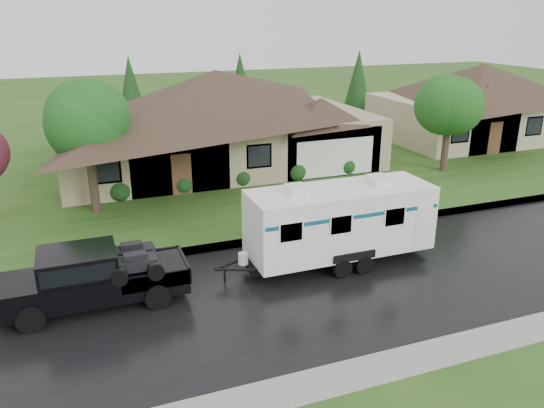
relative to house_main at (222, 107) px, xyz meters
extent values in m
plane|color=#254D18|center=(-2.29, -13.84, -3.59)|extent=(140.00, 140.00, 0.00)
cube|color=black|center=(-2.29, -15.84, -3.59)|extent=(140.00, 8.00, 0.01)
cube|color=gray|center=(-2.29, -11.59, -3.52)|extent=(140.00, 0.50, 0.15)
cube|color=#254D18|center=(-2.29, 1.16, -3.52)|extent=(140.00, 26.00, 0.15)
cube|color=tan|center=(-0.29, 0.16, -1.94)|extent=(18.00, 10.00, 3.00)
pyramid|color=#33221B|center=(-0.29, 0.16, 2.16)|extent=(19.44, 10.80, 2.60)
cube|color=tan|center=(5.11, -2.84, -2.09)|extent=(5.76, 4.00, 2.70)
cube|color=#C1AE8F|center=(19.71, 0.66, -1.94)|extent=(14.00, 9.00, 3.00)
pyramid|color=#33221B|center=(19.71, 0.66, 1.86)|extent=(15.12, 9.72, 2.30)
cylinder|color=#382B1E|center=(-7.80, -5.91, -2.10)|extent=(0.42, 0.42, 2.68)
sphere|color=#226721|center=(-7.80, -5.91, 0.84)|extent=(3.71, 3.71, 3.71)
cylinder|color=#382B1E|center=(11.62, -5.93, -2.19)|extent=(0.40, 0.40, 2.50)
sphere|color=#276922|center=(11.62, -5.93, 0.55)|extent=(3.45, 3.45, 3.45)
sphere|color=#143814|center=(-6.59, -4.54, -2.94)|extent=(1.00, 1.00, 1.00)
sphere|color=#143814|center=(-3.44, -4.54, -2.94)|extent=(1.00, 1.00, 1.00)
sphere|color=#143814|center=(-0.29, -4.54, -2.94)|extent=(1.00, 1.00, 1.00)
sphere|color=#143814|center=(2.86, -4.54, -2.94)|extent=(1.00, 1.00, 1.00)
sphere|color=#143814|center=(6.01, -4.54, -2.94)|extent=(1.00, 1.00, 1.00)
cube|color=black|center=(-8.33, -14.39, -2.84)|extent=(5.81, 1.94, 0.83)
cube|color=black|center=(-10.46, -14.39, -2.57)|extent=(1.55, 1.89, 0.34)
cube|color=black|center=(-8.72, -14.39, -2.09)|extent=(2.32, 1.82, 0.87)
cube|color=black|center=(-8.72, -14.39, -2.04)|extent=(2.13, 1.86, 0.53)
cube|color=black|center=(-6.49, -14.39, -2.64)|extent=(2.13, 1.84, 0.06)
cylinder|color=black|center=(-10.17, -15.34, -3.18)|extent=(0.81, 0.31, 0.81)
cylinder|color=black|center=(-10.17, -13.45, -3.18)|extent=(0.81, 0.31, 0.81)
cylinder|color=black|center=(-6.49, -15.34, -3.18)|extent=(0.81, 0.31, 0.81)
cylinder|color=black|center=(-6.49, -13.45, -3.18)|extent=(0.81, 0.31, 0.81)
cube|color=white|center=(0.37, -14.39, -1.87)|extent=(6.78, 2.32, 2.37)
cube|color=black|center=(0.37, -14.39, -3.20)|extent=(7.16, 1.16, 0.14)
cube|color=#0D4D61|center=(0.37, -14.39, -1.35)|extent=(6.64, 2.34, 0.14)
cube|color=white|center=(-1.37, -14.39, -0.53)|extent=(0.68, 0.77, 0.31)
cube|color=white|center=(1.92, -14.39, -0.53)|extent=(0.68, 0.77, 0.31)
cylinder|color=black|center=(-0.07, -15.54, -3.25)|extent=(0.68, 0.23, 0.68)
cylinder|color=black|center=(-0.07, -13.25, -3.25)|extent=(0.68, 0.23, 0.68)
cylinder|color=black|center=(0.80, -15.54, -3.25)|extent=(0.68, 0.23, 0.68)
cylinder|color=black|center=(0.80, -13.25, -3.25)|extent=(0.68, 0.23, 0.68)
camera|label=1|loc=(-8.32, -30.35, 5.19)|focal=35.00mm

